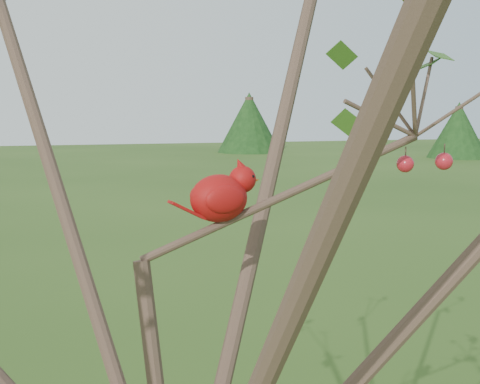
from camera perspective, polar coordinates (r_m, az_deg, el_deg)
The scene contains 3 objects.
crabapple_tree at distance 1.12m, azimuth -4.94°, elevation 0.78°, with size 2.35×2.05×2.95m.
cardinal at distance 1.26m, azimuth -1.73°, elevation -0.34°, with size 0.21×0.12×0.15m.
distant_trees at distance 24.72m, azimuth -20.68°, elevation 5.48°, with size 41.41×16.04×3.22m.
Camera 1 is at (-0.19, -1.11, 2.26)m, focal length 45.00 mm.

